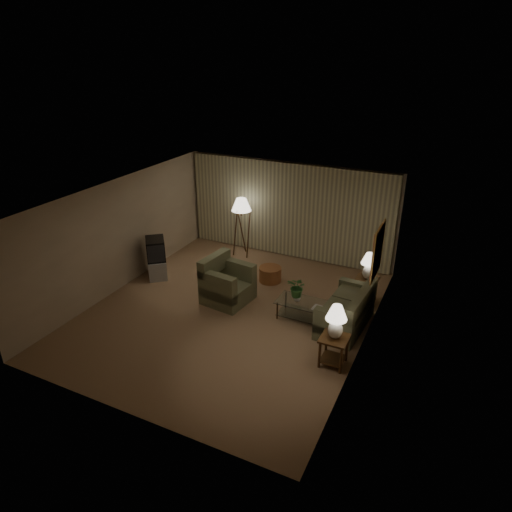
{
  "coord_description": "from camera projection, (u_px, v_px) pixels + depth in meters",
  "views": [
    {
      "loc": [
        4.36,
        -7.74,
        5.5
      ],
      "look_at": [
        0.37,
        0.6,
        1.21
      ],
      "focal_mm": 32.0,
      "sensor_mm": 36.0,
      "label": 1
    }
  ],
  "objects": [
    {
      "name": "ground",
      "position": [
        230.0,
        311.0,
        10.36
      ],
      "size": [
        7.0,
        7.0,
        0.0
      ],
      "primitive_type": "plane",
      "color": "#9F8357",
      "rests_on": "ground"
    },
    {
      "name": "side_table_near",
      "position": [
        334.0,
        346.0,
        8.49
      ],
      "size": [
        0.51,
        0.51,
        0.6
      ],
      "color": "#38220F",
      "rests_on": "ground"
    },
    {
      "name": "table_lamp_near",
      "position": [
        336.0,
        319.0,
        8.24
      ],
      "size": [
        0.39,
        0.39,
        0.68
      ],
      "color": "silver",
      "rests_on": "side_table_near"
    },
    {
      "name": "floor_lamp",
      "position": [
        242.0,
        226.0,
        12.79
      ],
      "size": [
        0.55,
        0.55,
        1.69
      ],
      "color": "#38220F",
      "rests_on": "ground"
    },
    {
      "name": "flowers",
      "position": [
        298.0,
        285.0,
        9.81
      ],
      "size": [
        0.5,
        0.46,
        0.47
      ],
      "primitive_type": "imported",
      "rotation": [
        0.0,
        0.0,
        -0.25
      ],
      "color": "#367634",
      "rests_on": "vase"
    },
    {
      "name": "vase",
      "position": [
        297.0,
        297.0,
        9.95
      ],
      "size": [
        0.21,
        0.21,
        0.16
      ],
      "primitive_type": "imported",
      "rotation": [
        0.0,
        0.0,
        0.41
      ],
      "color": "white",
      "rests_on": "coffee_table"
    },
    {
      "name": "table_lamp_far",
      "position": [
        369.0,
        264.0,
        10.37
      ],
      "size": [
        0.37,
        0.37,
        0.64
      ],
      "color": "silver",
      "rests_on": "side_table_far"
    },
    {
      "name": "side_table_far",
      "position": [
        366.0,
        286.0,
        10.62
      ],
      "size": [
        0.51,
        0.43,
        0.6
      ],
      "color": "#38220F",
      "rests_on": "ground"
    },
    {
      "name": "armchair",
      "position": [
        228.0,
        284.0,
        10.63
      ],
      "size": [
        1.25,
        1.21,
        0.86
      ],
      "rotation": [
        0.0,
        0.0,
        1.45
      ],
      "color": "#696C4C",
      "rests_on": "ground"
    },
    {
      "name": "room_shell",
      "position": [
        260.0,
        219.0,
        10.85
      ],
      "size": [
        6.04,
        7.02,
        2.72
      ],
      "color": "beige",
      "rests_on": "ground"
    },
    {
      "name": "coffee_table",
      "position": [
        303.0,
        308.0,
        9.98
      ],
      "size": [
        1.16,
        0.63,
        0.41
      ],
      "color": "silver",
      "rests_on": "ground"
    },
    {
      "name": "tv_cabinet",
      "position": [
        157.0,
        267.0,
        11.86
      ],
      "size": [
        1.18,
        1.17,
        0.5
      ],
      "primitive_type": "cube",
      "rotation": [
        0.0,
        0.0,
        -0.88
      ],
      "color": "#A4A4A6",
      "rests_on": "ground"
    },
    {
      "name": "book",
      "position": [
        313.0,
        307.0,
        9.74
      ],
      "size": [
        0.2,
        0.27,
        0.02
      ],
      "primitive_type": "imported",
      "rotation": [
        0.0,
        0.0,
        -0.09
      ],
      "color": "olive",
      "rests_on": "coffee_table"
    },
    {
      "name": "sofa",
      "position": [
        345.0,
        312.0,
        9.67
      ],
      "size": [
        1.74,
        1.04,
        0.72
      ],
      "rotation": [
        0.0,
        0.0,
        -1.64
      ],
      "color": "#696C4C",
      "rests_on": "ground"
    },
    {
      "name": "crt_tv",
      "position": [
        156.0,
        249.0,
        11.64
      ],
      "size": [
        1.08,
        1.08,
        0.55
      ],
      "primitive_type": "cube",
      "rotation": [
        0.0,
        0.0,
        -0.88
      ],
      "color": "black",
      "rests_on": "tv_cabinet"
    },
    {
      "name": "ottoman",
      "position": [
        270.0,
        274.0,
        11.63
      ],
      "size": [
        0.69,
        0.69,
        0.38
      ],
      "primitive_type": "cylinder",
      "rotation": [
        0.0,
        0.0,
        -0.25
      ],
      "color": "#B16D3B",
      "rests_on": "ground"
    }
  ]
}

